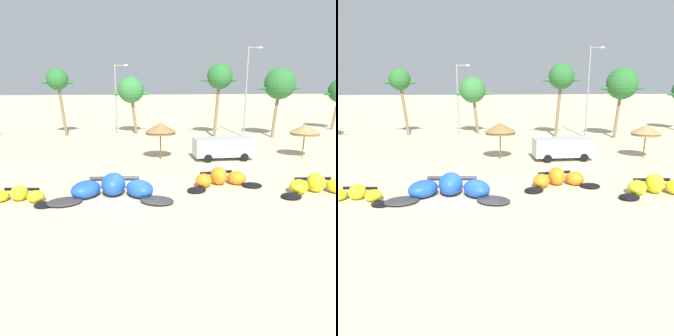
% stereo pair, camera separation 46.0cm
% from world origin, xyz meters
% --- Properties ---
extents(ground_plane, '(260.00, 260.00, 0.00)m').
position_xyz_m(ground_plane, '(0.00, 0.00, 0.00)').
color(ground_plane, beige).
extents(kite_left, '(4.70, 2.38, 0.87)m').
position_xyz_m(kite_left, '(-6.69, -0.72, 0.33)').
color(kite_left, black).
rests_on(kite_left, ground).
extents(kite_left_of_center, '(7.42, 3.62, 1.32)m').
position_xyz_m(kite_left_of_center, '(-1.40, -0.45, 0.51)').
color(kite_left_of_center, '#333338').
rests_on(kite_left_of_center, ground).
extents(kite_center, '(5.24, 2.80, 1.16)m').
position_xyz_m(kite_center, '(5.38, 1.02, 0.44)').
color(kite_center, black).
rests_on(kite_center, ground).
extents(kite_right_of_center, '(5.37, 2.56, 1.16)m').
position_xyz_m(kite_right_of_center, '(10.89, -1.00, 0.44)').
color(kite_right_of_center, black).
rests_on(kite_right_of_center, ground).
extents(beach_umbrella_near_van, '(2.67, 2.67, 3.14)m').
position_xyz_m(beach_umbrella_near_van, '(2.12, 8.73, 2.67)').
color(beach_umbrella_near_van, brown).
rests_on(beach_umbrella_near_van, ground).
extents(beach_umbrella_middle, '(2.57, 2.57, 2.90)m').
position_xyz_m(beach_umbrella_middle, '(14.68, 8.27, 2.45)').
color(beach_umbrella_middle, brown).
rests_on(beach_umbrella_middle, ground).
extents(parked_van, '(5.10, 2.37, 1.84)m').
position_xyz_m(parked_van, '(7.34, 8.16, 1.09)').
color(parked_van, '#B2B7BC').
rests_on(parked_van, ground).
extents(palm_left, '(3.80, 2.54, 7.93)m').
position_xyz_m(palm_left, '(-8.91, 22.12, 6.49)').
color(palm_left, '#7F6647').
rests_on(palm_left, ground).
extents(palm_left_of_gap, '(4.77, 3.18, 7.00)m').
position_xyz_m(palm_left_of_gap, '(-0.40, 22.73, 5.34)').
color(palm_left_of_gap, '#7F6647').
rests_on(palm_left_of_gap, ground).
extents(palm_center_left, '(4.37, 2.91, 8.44)m').
position_xyz_m(palm_center_left, '(9.79, 19.47, 6.85)').
color(palm_center_left, '#7F6647').
rests_on(palm_center_left, ground).
extents(palm_center_right, '(5.34, 3.56, 7.97)m').
position_xyz_m(palm_center_right, '(16.55, 18.41, 6.13)').
color(palm_center_right, '#7F6647').
rests_on(palm_center_right, ground).
extents(lamppost_west_center, '(1.70, 0.24, 8.41)m').
position_xyz_m(lamppost_west_center, '(-2.11, 22.78, 4.72)').
color(lamppost_west_center, gray).
rests_on(lamppost_west_center, ground).
extents(lamppost_east_center, '(1.74, 0.24, 10.23)m').
position_xyz_m(lamppost_east_center, '(13.02, 19.17, 5.66)').
color(lamppost_east_center, gray).
rests_on(lamppost_east_center, ground).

